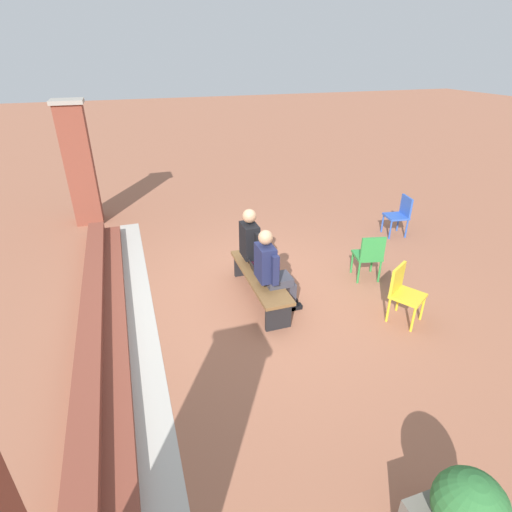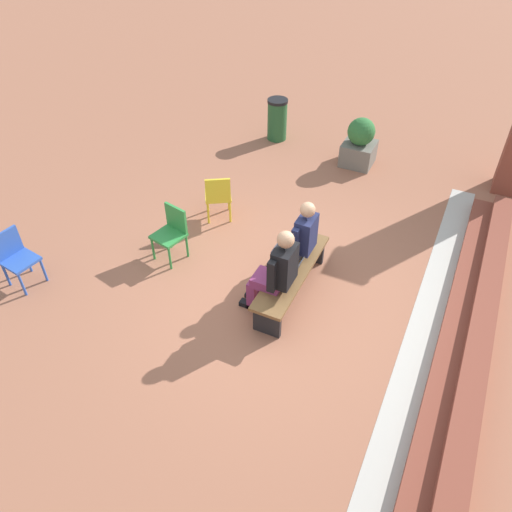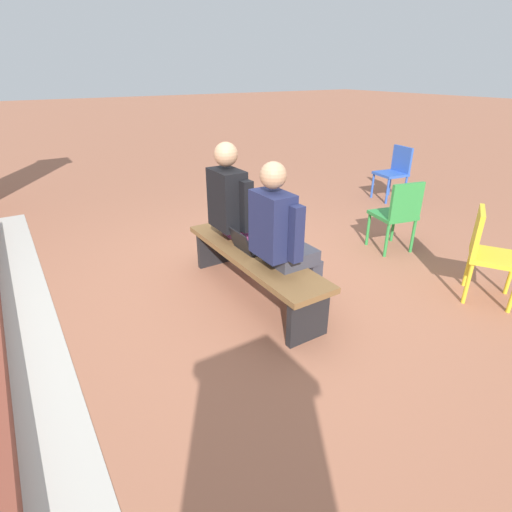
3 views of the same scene
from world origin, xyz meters
The scene contains 9 objects.
ground_plane centered at (0.00, 0.00, 0.00)m, with size 60.00×60.00×0.00m, color #9E6047.
concrete_strip centered at (-0.09, 1.96, 0.00)m, with size 7.56×0.40×0.01m, color #B7B2A8.
bench centered at (-0.09, 0.14, 0.35)m, with size 1.80×0.44×0.45m.
person_student centered at (-0.44, 0.07, 0.71)m, with size 0.54×0.68×1.33m.
person_adult centered at (0.30, 0.07, 0.73)m, with size 0.56×0.71×1.37m.
laptop centered at (-0.03, 0.15, 0.50)m, with size 0.32×0.29×0.21m.
plastic_chair_far_left centered at (-1.23, -1.63, 0.48)m, with size 0.58×0.58×0.84m.
plastic_chair_mid_courtyard centered at (1.33, -3.44, 0.48)m, with size 0.48×0.48×0.84m.
plastic_chair_by_pillar centered at (-0.10, -1.79, 0.48)m, with size 0.50×0.50×0.84m.
Camera 3 is at (-2.87, 1.86, 1.95)m, focal length 28.00 mm.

